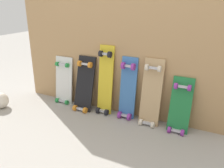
# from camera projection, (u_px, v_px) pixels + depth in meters

# --- Properties ---
(ground_plane) EXTENTS (12.00, 12.00, 0.00)m
(ground_plane) POSITION_uv_depth(u_px,v_px,m) (115.00, 113.00, 2.63)
(ground_plane) COLOR #9E9991
(plywood_wall_panel) EXTENTS (2.43, 0.04, 1.48)m
(plywood_wall_panel) POSITION_uv_depth(u_px,v_px,m) (118.00, 45.00, 2.44)
(plywood_wall_panel) COLOR tan
(plywood_wall_panel) RESTS_ON ground
(skateboard_white) EXTENTS (0.23, 0.14, 0.63)m
(skateboard_white) POSITION_uv_depth(u_px,v_px,m) (64.00, 83.00, 2.84)
(skateboard_white) COLOR silver
(skateboard_white) RESTS_ON ground
(skateboard_black) EXTENTS (0.22, 0.24, 0.66)m
(skateboard_black) POSITION_uv_depth(u_px,v_px,m) (84.00, 87.00, 2.65)
(skateboard_black) COLOR black
(skateboard_black) RESTS_ON ground
(skateboard_yellow) EXTENTS (0.17, 0.17, 0.80)m
(skateboard_yellow) POSITION_uv_depth(u_px,v_px,m) (105.00, 83.00, 2.55)
(skateboard_yellow) COLOR gold
(skateboard_yellow) RESTS_ON ground
(skateboard_blue) EXTENTS (0.18, 0.17, 0.70)m
(skateboard_blue) POSITION_uv_depth(u_px,v_px,m) (127.00, 91.00, 2.46)
(skateboard_blue) COLOR #386BAD
(skateboard_blue) RESTS_ON ground
(skateboard_natural) EXTENTS (0.20, 0.20, 0.72)m
(skateboard_natural) POSITION_uv_depth(u_px,v_px,m) (151.00, 96.00, 2.33)
(skateboard_natural) COLOR tan
(skateboard_natural) RESTS_ON ground
(skateboard_green) EXTENTS (0.20, 0.21, 0.58)m
(skateboard_green) POSITION_uv_depth(u_px,v_px,m) (180.00, 109.00, 2.22)
(skateboard_green) COLOR #1E7238
(skateboard_green) RESTS_ON ground
(rubber_ball) EXTENTS (0.18, 0.18, 0.18)m
(rubber_ball) POSITION_uv_depth(u_px,v_px,m) (0.00, 101.00, 2.72)
(rubber_ball) COLOR beige
(rubber_ball) RESTS_ON ground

